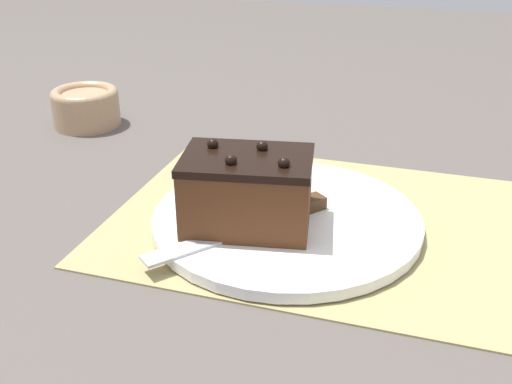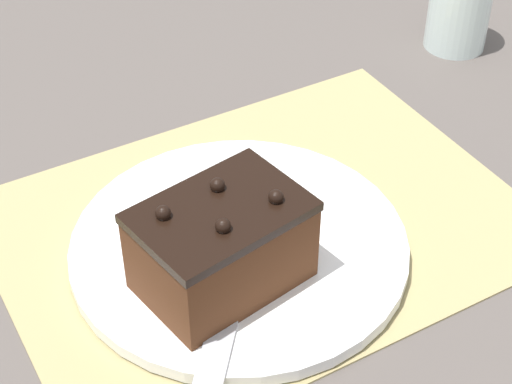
{
  "view_description": "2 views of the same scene",
  "coord_description": "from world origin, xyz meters",
  "px_view_note": "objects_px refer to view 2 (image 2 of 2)",
  "views": [
    {
      "loc": [
        -0.1,
        0.58,
        0.32
      ],
      "look_at": [
        0.07,
        0.03,
        0.04
      ],
      "focal_mm": 42.0,
      "sensor_mm": 36.0,
      "label": 1
    },
    {
      "loc": [
        0.29,
        0.49,
        0.52
      ],
      "look_at": [
        0.01,
        0.01,
        0.05
      ],
      "focal_mm": 60.0,
      "sensor_mm": 36.0,
      "label": 2
    }
  ],
  "objects_px": {
    "chocolate_cake": "(221,245)",
    "serving_knife": "(239,259)",
    "cake_plate": "(239,246)",
    "drinking_glass": "(459,9)"
  },
  "relations": [
    {
      "from": "cake_plate",
      "to": "drinking_glass",
      "type": "distance_m",
      "value": 0.44
    },
    {
      "from": "chocolate_cake",
      "to": "serving_knife",
      "type": "distance_m",
      "value": 0.04
    },
    {
      "from": "chocolate_cake",
      "to": "serving_knife",
      "type": "height_order",
      "value": "chocolate_cake"
    },
    {
      "from": "cake_plate",
      "to": "chocolate_cake",
      "type": "relative_size",
      "value": 2.01
    },
    {
      "from": "chocolate_cake",
      "to": "drinking_glass",
      "type": "relative_size",
      "value": 1.52
    },
    {
      "from": "chocolate_cake",
      "to": "cake_plate",
      "type": "bearing_deg",
      "value": -135.11
    },
    {
      "from": "cake_plate",
      "to": "chocolate_cake",
      "type": "height_order",
      "value": "chocolate_cake"
    },
    {
      "from": "cake_plate",
      "to": "chocolate_cake",
      "type": "bearing_deg",
      "value": 44.89
    },
    {
      "from": "cake_plate",
      "to": "serving_knife",
      "type": "bearing_deg",
      "value": 61.43
    },
    {
      "from": "drinking_glass",
      "to": "chocolate_cake",
      "type": "bearing_deg",
      "value": 27.23
    }
  ]
}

